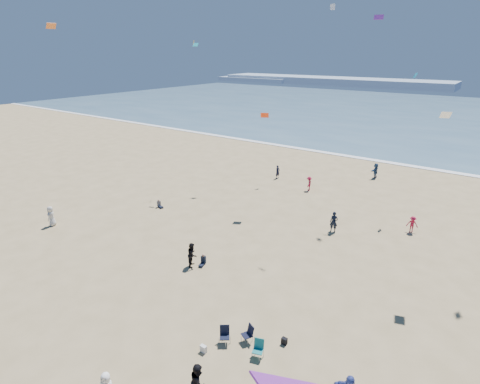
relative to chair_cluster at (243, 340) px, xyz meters
The scene contains 11 objects.
ground 6.45m from the chair_cluster, 142.94° to the right, with size 220.00×220.00×0.00m, color tan.
ocean 91.27m from the chair_cluster, 93.23° to the left, with size 220.00×100.00×0.06m, color #476B84.
surf_line 41.44m from the chair_cluster, 97.12° to the left, with size 220.00×1.20×0.08m, color white.
headland_far 178.44m from the chair_cluster, 111.41° to the left, with size 110.00×20.00×3.20m, color #7A8EA8.
headland_near 192.39m from the chair_cluster, 123.13° to the left, with size 40.00×14.00×2.00m, color #7A8EA8.
standing_flyers 11.50m from the chair_cluster, 101.72° to the left, with size 37.61×40.69×1.91m.
seated_group 3.93m from the chair_cluster, behind, with size 25.51×18.40×0.84m.
chair_cluster is the anchor object (origin of this frame).
white_tote 2.12m from the chair_cluster, 135.76° to the right, with size 0.35×0.20×0.40m, color silver.
black_backpack 2.28m from the chair_cluster, 42.13° to the left, with size 0.30×0.22×0.38m, color black.
kites_aloft 16.10m from the chair_cluster, 69.55° to the left, with size 40.88×45.85×28.92m.
Camera 1 is at (14.20, -9.07, 14.83)m, focal length 28.00 mm.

